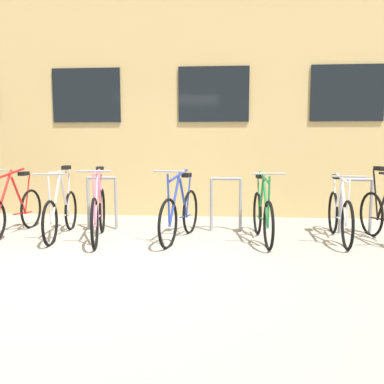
{
  "coord_description": "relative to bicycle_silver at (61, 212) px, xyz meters",
  "views": [
    {
      "loc": [
        1.42,
        -4.57,
        1.39
      ],
      "look_at": [
        0.93,
        1.6,
        0.66
      ],
      "focal_mm": 38.55,
      "sensor_mm": 36.0,
      "label": 1
    }
  ],
  "objects": [
    {
      "name": "ground_plane",
      "position": [
        1.02,
        -1.34,
        -0.37
      ],
      "size": [
        42.0,
        42.0,
        0.0
      ],
      "primitive_type": "plane",
      "color": "#9E998E"
    },
    {
      "name": "storefront_building",
      "position": [
        1.02,
        5.78,
        2.24
      ],
      "size": [
        28.0,
        7.88,
        5.23
      ],
      "color": "tan",
      "rests_on": "ground"
    },
    {
      "name": "bike_rack",
      "position": [
        1.46,
        0.56,
        0.14
      ],
      "size": [
        6.51,
        0.05,
        0.86
      ],
      "color": "gray",
      "rests_on": "ground"
    },
    {
      "name": "bicycle_silver",
      "position": [
        0.0,
        0.0,
        0.0
      ],
      "size": [
        0.44,
        1.7,
        1.07
      ],
      "color": "black",
      "rests_on": "ground"
    },
    {
      "name": "bicycle_blue",
      "position": [
        1.8,
        -0.07,
        0.01
      ],
      "size": [
        0.52,
        1.64,
        1.06
      ],
      "color": "black",
      "rests_on": "ground"
    },
    {
      "name": "bicycle_white",
      "position": [
        4.1,
        0.09,
        -0.0
      ],
      "size": [
        0.44,
        1.68,
        0.99
      ],
      "color": "black",
      "rests_on": "ground"
    },
    {
      "name": "bicycle_pink",
      "position": [
        0.62,
        -0.14,
        0.02
      ],
      "size": [
        0.52,
        1.76,
        1.06
      ],
      "color": "black",
      "rests_on": "ground"
    },
    {
      "name": "bicycle_red",
      "position": [
        -0.78,
        0.06,
        -0.0
      ],
      "size": [
        0.44,
        1.74,
        1.05
      ],
      "color": "black",
      "rests_on": "ground"
    },
    {
      "name": "bicycle_green",
      "position": [
        2.98,
        -0.03,
        -0.0
      ],
      "size": [
        0.44,
        1.62,
        1.03
      ],
      "color": "black",
      "rests_on": "ground"
    }
  ]
}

